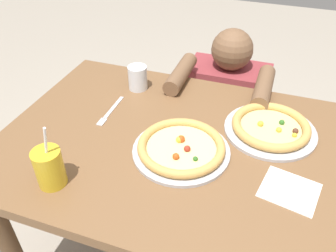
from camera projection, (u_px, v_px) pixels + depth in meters
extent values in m
cube|color=brown|center=(174.00, 145.00, 1.21)|extent=(1.21, 0.89, 0.04)
cylinder|color=brown|center=(11.00, 249.00, 1.31)|extent=(0.07, 0.07, 0.71)
cylinder|color=brown|center=(101.00, 135.00, 1.85)|extent=(0.07, 0.07, 0.71)
cylinder|color=brown|center=(307.00, 183.00, 1.57)|extent=(0.07, 0.07, 0.71)
cylinder|color=#B7B7BC|center=(181.00, 151.00, 1.15)|extent=(0.33, 0.33, 0.01)
cylinder|color=#EFD68C|center=(181.00, 148.00, 1.14)|extent=(0.23, 0.23, 0.01)
torus|color=tan|center=(181.00, 146.00, 1.14)|extent=(0.29, 0.29, 0.03)
sphere|color=maroon|center=(187.00, 149.00, 1.12)|extent=(0.02, 0.02, 0.02)
sphere|color=#BF4C19|center=(181.00, 139.00, 1.16)|extent=(0.03, 0.03, 0.03)
sphere|color=gold|center=(179.00, 140.00, 1.16)|extent=(0.02, 0.02, 0.02)
sphere|color=#BF4C19|center=(176.00, 157.00, 1.09)|extent=(0.02, 0.02, 0.02)
sphere|color=#2D6623|center=(195.00, 159.00, 1.09)|extent=(0.02, 0.02, 0.02)
cylinder|color=#B7B7BC|center=(270.00, 130.00, 1.24)|extent=(0.33, 0.33, 0.01)
cylinder|color=#E5CC7F|center=(270.00, 128.00, 1.23)|extent=(0.21, 0.21, 0.01)
torus|color=tan|center=(271.00, 126.00, 1.22)|extent=(0.28, 0.28, 0.03)
sphere|color=gold|center=(279.00, 130.00, 1.20)|extent=(0.02, 0.02, 0.02)
sphere|color=#2D6623|center=(282.00, 122.00, 1.24)|extent=(0.02, 0.02, 0.02)
sphere|color=gold|center=(260.00, 124.00, 1.23)|extent=(0.02, 0.02, 0.02)
sphere|color=brown|center=(296.00, 131.00, 1.20)|extent=(0.02, 0.02, 0.02)
sphere|color=gold|center=(295.00, 135.00, 1.18)|extent=(0.02, 0.02, 0.02)
cylinder|color=gold|center=(49.00, 168.00, 1.01)|extent=(0.09, 0.09, 0.12)
cylinder|color=white|center=(46.00, 143.00, 0.94)|extent=(0.03, 0.01, 0.11)
cylinder|color=silver|center=(138.00, 78.00, 1.45)|extent=(0.08, 0.08, 0.10)
cube|color=white|center=(137.00, 73.00, 1.43)|extent=(0.03, 0.03, 0.02)
cube|color=white|center=(134.00, 72.00, 1.42)|extent=(0.03, 0.03, 0.02)
cube|color=white|center=(290.00, 190.00, 1.02)|extent=(0.19, 0.17, 0.00)
cube|color=silver|center=(114.00, 108.00, 1.36)|extent=(0.02, 0.16, 0.00)
cube|color=silver|center=(102.00, 122.00, 1.28)|extent=(0.02, 0.04, 0.00)
cylinder|color=#333847|center=(220.00, 146.00, 1.98)|extent=(0.32, 0.32, 0.45)
cube|color=maroon|center=(227.00, 92.00, 1.75)|extent=(0.40, 0.22, 0.28)
sphere|color=brown|center=(232.00, 50.00, 1.61)|extent=(0.20, 0.20, 0.20)
cylinder|color=brown|center=(181.00, 74.00, 1.51)|extent=(0.07, 0.28, 0.07)
cylinder|color=brown|center=(263.00, 88.00, 1.41)|extent=(0.07, 0.28, 0.07)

